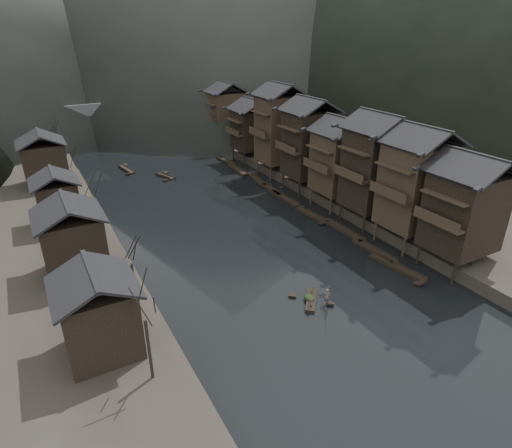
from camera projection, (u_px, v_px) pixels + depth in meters
water at (288, 273)px, 47.85m from camera, size 300.00×300.00×0.00m
right_bank at (323, 145)px, 94.45m from camera, size 40.00×200.00×1.80m
stilt_houses at (317, 138)px, 66.52m from camera, size 9.00×67.60×16.45m
left_houses at (59, 200)px, 52.36m from camera, size 8.10×53.20×8.73m
bare_trees at (85, 184)px, 55.30m from camera, size 3.83×73.00×7.67m
moored_sampans at (271, 189)px, 71.46m from camera, size 2.76×68.45×0.47m
midriver_boats at (143, 172)px, 79.52m from camera, size 7.41×13.25×0.45m
stone_bridge at (126, 116)px, 102.63m from camera, size 40.00×6.00×9.00m
hero_sampan at (311, 299)px, 42.92m from camera, size 3.38×3.90×0.43m
cargo_heap at (309, 295)px, 42.77m from camera, size 0.97×1.28×0.58m
boatman at (327, 294)px, 41.96m from camera, size 0.71×0.64×1.62m
bamboo_pole at (331, 271)px, 40.95m from camera, size 1.92×2.20×3.50m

